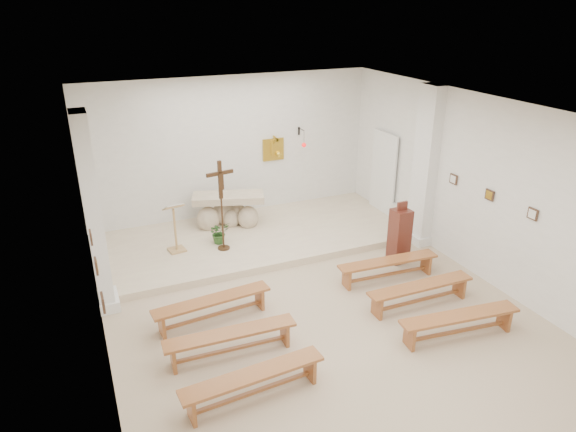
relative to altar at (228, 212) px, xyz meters
name	(u,v)px	position (x,y,z in m)	size (l,w,h in m)	color
ground	(326,321)	(0.39, -4.25, -0.47)	(7.00, 10.00, 0.00)	tan
wall_left	(95,271)	(-3.10, -4.25, 1.28)	(0.02, 10.00, 3.50)	white
wall_right	(499,197)	(3.88, -4.25, 1.28)	(0.02, 10.00, 3.50)	white
wall_back	(232,150)	(0.39, 0.74, 1.28)	(7.00, 0.02, 3.50)	white
ceiling	(333,118)	(0.39, -4.25, 3.02)	(7.00, 10.00, 0.02)	silver
sanctuary_platform	(255,237)	(0.39, -0.75, -0.40)	(6.98, 3.00, 0.15)	beige
pilaster_left	(93,216)	(-2.98, -2.25, 1.28)	(0.26, 0.55, 3.50)	white
pilaster_right	(425,167)	(3.76, -2.25, 1.28)	(0.26, 0.55, 3.50)	white
gold_wall_relief	(273,149)	(1.44, 0.71, 1.18)	(0.55, 0.04, 0.55)	gold
sanctuary_lamp	(303,143)	(2.14, 0.46, 1.34)	(0.11, 0.36, 0.44)	black
station_frame_left_front	(103,303)	(-3.08, -5.05, 1.25)	(0.03, 0.20, 0.20)	#412A1C
station_frame_left_mid	(96,266)	(-3.08, -4.05, 1.25)	(0.03, 0.20, 0.20)	#412A1C
station_frame_left_rear	(91,237)	(-3.08, -3.05, 1.25)	(0.03, 0.20, 0.20)	#412A1C
station_frame_right_front	(533,214)	(3.86, -5.05, 1.25)	(0.03, 0.20, 0.20)	#412A1C
station_frame_right_mid	(490,195)	(3.86, -4.05, 1.25)	(0.03, 0.20, 0.20)	#412A1C
station_frame_right_rear	(454,179)	(3.86, -3.05, 1.25)	(0.03, 0.20, 0.20)	#412A1C
radiator_left	(99,275)	(-3.04, -1.55, -0.20)	(0.10, 0.85, 0.52)	silver
radiator_right	(402,219)	(3.82, -1.55, -0.20)	(0.10, 0.85, 0.52)	silver
altar	(228,212)	(0.00, 0.00, 0.00)	(1.75, 1.10, 0.84)	beige
lectern	(175,227)	(-1.41, -0.87, 0.22)	(0.43, 0.38, 1.10)	tan
crucifix_stand	(221,199)	(-0.47, -1.17, 0.81)	(0.59, 0.26, 1.96)	#3C2513
potted_plant	(219,233)	(-0.47, -0.85, -0.08)	(0.43, 0.38, 0.48)	#2C5622
donation_pedestal	(399,235)	(2.79, -2.88, 0.11)	(0.37, 0.37, 1.33)	#4E1F16
bench_left_front	(212,304)	(-1.36, -3.46, -0.15)	(2.06, 0.51, 0.43)	#97522B
bench_right_front	(388,265)	(2.15, -3.46, -0.15)	(2.06, 0.45, 0.43)	#97522B
bench_left_second	(231,338)	(-1.36, -4.47, -0.15)	(2.05, 0.41, 0.43)	#97522B
bench_right_second	(420,290)	(2.15, -4.47, -0.15)	(2.04, 0.35, 0.43)	#97522B
bench_left_third	(253,380)	(-1.36, -5.49, -0.15)	(2.06, 0.46, 0.43)	#97522B
bench_right_third	(459,320)	(2.15, -5.49, -0.15)	(2.06, 0.56, 0.43)	#97522B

